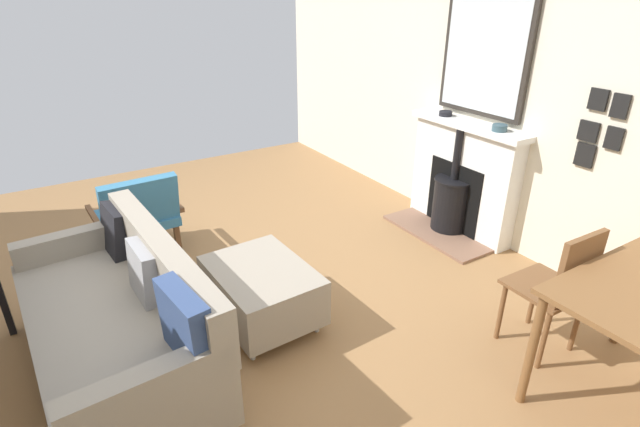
{
  "coord_description": "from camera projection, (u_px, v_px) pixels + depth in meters",
  "views": [
    {
      "loc": [
        0.87,
        2.95,
        2.13
      ],
      "look_at": [
        -0.76,
        0.3,
        0.65
      ],
      "focal_mm": 26.91,
      "sensor_mm": 36.0,
      "label": 1
    }
  ],
  "objects": [
    {
      "name": "mirror_over_mantel",
      "position": [
        485.0,
        55.0,
        4.02
      ],
      "size": [
        0.04,
        0.89,
        1.0
      ],
      "color": "#2D2823"
    },
    {
      "name": "photo_gallery_row",
      "position": [
        599.0,
        128.0,
        3.36
      ],
      "size": [
        0.02,
        0.31,
        0.56
      ],
      "color": "black"
    },
    {
      "name": "mantel_bowl_far",
      "position": [
        500.0,
        127.0,
        3.95
      ],
      "size": [
        0.12,
        0.12,
        0.06
      ],
      "color": "#334C56",
      "rests_on": "fireplace"
    },
    {
      "name": "ground_plane",
      "position": [
        212.0,
        301.0,
        3.59
      ],
      "size": [
        5.21,
        6.4,
        0.01
      ],
      "primitive_type": "cube",
      "color": "olive"
    },
    {
      "name": "wall_left",
      "position": [
        478.0,
        86.0,
        4.26
      ],
      "size": [
        0.12,
        6.4,
        2.65
      ],
      "primitive_type": "cube",
      "color": "silver",
      "rests_on": "ground"
    },
    {
      "name": "mantel_bowl_near",
      "position": [
        446.0,
        113.0,
        4.42
      ],
      "size": [
        0.12,
        0.12,
        0.05
      ],
      "color": "black",
      "rests_on": "fireplace"
    },
    {
      "name": "dining_chair_near_fireplace",
      "position": [
        560.0,
        284.0,
        2.87
      ],
      "size": [
        0.41,
        0.41,
        0.88
      ],
      "color": "brown",
      "rests_on": "ground"
    },
    {
      "name": "sofa",
      "position": [
        122.0,
        321.0,
        2.8
      ],
      "size": [
        0.92,
        1.78,
        0.84
      ],
      "color": "#B2B2B7",
      "rests_on": "ground"
    },
    {
      "name": "fireplace",
      "position": [
        459.0,
        185.0,
        4.47
      ],
      "size": [
        0.57,
        1.21,
        1.05
      ],
      "color": "brown",
      "rests_on": "ground"
    },
    {
      "name": "ottoman",
      "position": [
        262.0,
        289.0,
        3.28
      ],
      "size": [
        0.63,
        0.82,
        0.42
      ],
      "color": "#B2B2B7",
      "rests_on": "ground"
    },
    {
      "name": "armchair_accent",
      "position": [
        138.0,
        213.0,
        3.98
      ],
      "size": [
        0.71,
        0.63,
        0.78
      ],
      "color": "brown",
      "rests_on": "ground"
    }
  ]
}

